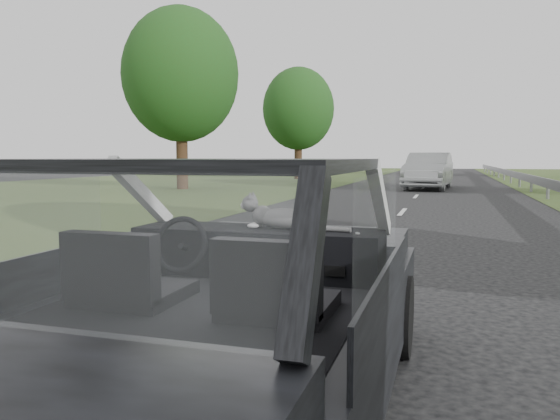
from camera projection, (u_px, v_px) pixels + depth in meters
The scene contains 9 objects.
subject_car at pixel (219, 293), 2.93m from camera, with size 1.80×4.00×1.45m, color #212228.
dashboard at pixel (258, 251), 3.51m from camera, with size 1.58×0.45×0.30m, color black.
driver_seat at pixel (123, 271), 2.75m from camera, with size 0.50×0.72×0.42m, color black.
passenger_seat at pixel (274, 282), 2.52m from camera, with size 0.50×0.72×0.42m, color black.
steering_wheel at pixel (181, 244), 3.34m from camera, with size 0.36×0.36×0.04m, color black.
cat at pixel (285, 217), 3.43m from camera, with size 0.52×0.16×0.23m, color slate.
other_car at pixel (428, 171), 24.88m from camera, with size 2.00×5.06×1.66m, color silver.
tree_5 at pixel (181, 102), 24.41m from camera, with size 5.19×5.19×7.86m, color #214818, non-canonical shape.
tree_6 at pixel (298, 125), 35.84m from camera, with size 4.69×4.69×7.11m, color #214818, non-canonical shape.
Camera 1 is at (1.16, -2.64, 1.45)m, focal length 35.00 mm.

